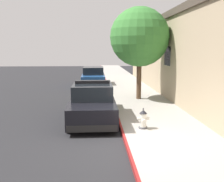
{
  "coord_description": "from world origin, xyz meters",
  "views": [
    {
      "loc": [
        -0.98,
        -7.84,
        3.01
      ],
      "look_at": [
        -0.19,
        4.7,
        1.0
      ],
      "focal_mm": 41.85,
      "sensor_mm": 36.0,
      "label": 1
    }
  ],
  "objects_px": {
    "police_cruiser": "(93,102)",
    "street_tree": "(140,37)",
    "parked_car_silver_ahead": "(93,77)",
    "fire_hydrant": "(143,119)"
  },
  "relations": [
    {
      "from": "police_cruiser",
      "to": "street_tree",
      "type": "bearing_deg",
      "value": 55.7
    },
    {
      "from": "police_cruiser",
      "to": "parked_car_silver_ahead",
      "type": "relative_size",
      "value": 1.0
    },
    {
      "from": "parked_car_silver_ahead",
      "to": "fire_hydrant",
      "type": "relative_size",
      "value": 6.37
    },
    {
      "from": "fire_hydrant",
      "to": "street_tree",
      "type": "distance_m",
      "value": 6.68
    },
    {
      "from": "police_cruiser",
      "to": "fire_hydrant",
      "type": "distance_m",
      "value": 2.68
    },
    {
      "from": "police_cruiser",
      "to": "parked_car_silver_ahead",
      "type": "xyz_separation_m",
      "value": [
        -0.06,
        10.78,
        -0.0
      ]
    },
    {
      "from": "police_cruiser",
      "to": "parked_car_silver_ahead",
      "type": "bearing_deg",
      "value": 90.31
    },
    {
      "from": "fire_hydrant",
      "to": "street_tree",
      "type": "bearing_deg",
      "value": 82.24
    },
    {
      "from": "police_cruiser",
      "to": "street_tree",
      "type": "height_order",
      "value": "street_tree"
    },
    {
      "from": "police_cruiser",
      "to": "parked_car_silver_ahead",
      "type": "distance_m",
      "value": 10.78
    }
  ]
}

